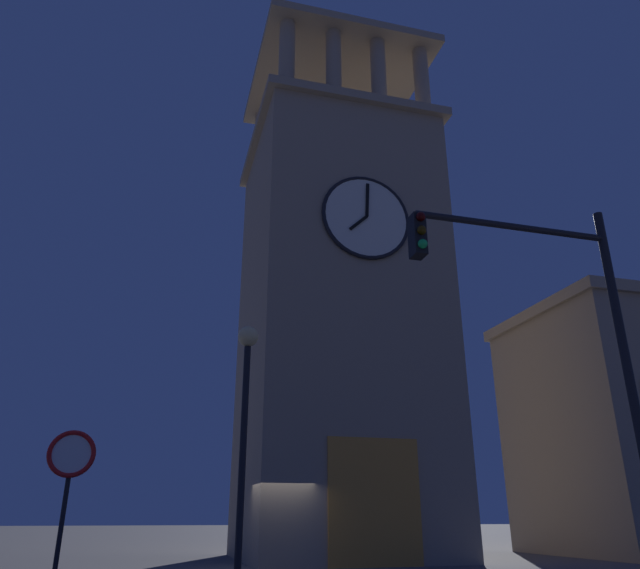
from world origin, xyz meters
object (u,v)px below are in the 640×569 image
(clocktower, at_px, (338,316))
(traffic_signal_near, at_px, (564,328))
(street_lamp, at_px, (245,402))
(no_horn_sign, at_px, (69,468))

(clocktower, relative_size, traffic_signal_near, 3.67)
(clocktower, height_order, street_lamp, clocktower)
(clocktower, distance_m, traffic_signal_near, 16.10)
(clocktower, distance_m, no_horn_sign, 16.69)
(street_lamp, distance_m, no_horn_sign, 3.53)
(traffic_signal_near, xyz_separation_m, street_lamp, (4.79, -3.98, -0.78))
(clocktower, distance_m, street_lamp, 13.84)
(clocktower, xyz_separation_m, street_lamp, (5.43, 11.25, -5.97))
(traffic_signal_near, relative_size, street_lamp, 1.28)
(traffic_signal_near, height_order, street_lamp, traffic_signal_near)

